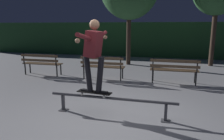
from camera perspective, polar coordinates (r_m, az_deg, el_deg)
ground_plane at (r=4.64m, az=-0.83°, el=-12.93°), size 90.00×90.00×0.00m
hedge_backdrop at (r=14.02m, az=10.09°, el=8.02°), size 24.00×1.20×2.15m
grind_rail at (r=4.70m, az=-0.17°, el=-8.28°), size 2.82×0.18×0.42m
skateboard at (r=4.75m, az=-4.73°, el=-5.96°), size 0.80×0.28×0.09m
skateboarder at (r=4.56m, az=-4.90°, el=5.32°), size 0.63×1.40×1.56m
park_bench_leftmost at (r=8.90m, az=-18.32°, el=2.07°), size 1.60×0.42×0.88m
park_bench_left_center at (r=7.82m, az=-2.56°, el=1.40°), size 1.60×0.42×0.88m
park_bench_right_center at (r=7.49m, az=16.25°, el=0.47°), size 1.60×0.42×0.88m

